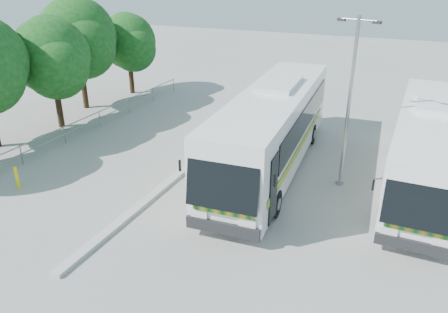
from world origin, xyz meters
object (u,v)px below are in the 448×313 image
at_px(tree_far_e, 129,42).
at_px(bollard, 17,178).
at_px(lamppost, 350,97).
at_px(coach_main, 273,128).
at_px(coach_adjacent, 426,146).
at_px(tree_far_d, 78,36).
at_px(tree_far_c, 52,56).

xyz_separation_m(tree_far_e, bollard, (4.51, -15.29, -3.36)).
xyz_separation_m(tree_far_e, lamppost, (17.38, -9.11, 0.14)).
height_order(coach_main, bollard, coach_main).
height_order(tree_far_e, coach_main, tree_far_e).
bearing_deg(coach_adjacent, tree_far_e, 160.21).
bearing_deg(bollard, tree_far_e, 106.44).
height_order(tree_far_d, coach_main, tree_far_d).
xyz_separation_m(tree_far_c, bollard, (4.01, -7.09, -3.73)).
bearing_deg(tree_far_c, tree_far_e, 93.54).
height_order(tree_far_c, lamppost, lamppost).
distance_m(tree_far_e, coach_adjacent, 22.15).
height_order(tree_far_e, lamppost, lamppost).
relative_size(tree_far_d, coach_adjacent, 0.60).
bearing_deg(coach_main, bollard, -148.77).
height_order(lamppost, bollard, lamppost).
bearing_deg(lamppost, tree_far_e, 169.81).
distance_m(tree_far_c, bollard, 8.96).
bearing_deg(tree_far_e, coach_main, -31.95).
bearing_deg(bollard, tree_far_d, 115.71).
relative_size(tree_far_e, coach_adjacent, 0.48).
distance_m(coach_main, bollard, 11.64).
distance_m(tree_far_c, coach_main, 13.69).
distance_m(coach_adjacent, bollard, 17.84).
distance_m(tree_far_e, coach_main, 16.61).
height_order(coach_adjacent, lamppost, lamppost).
height_order(tree_far_e, bollard, tree_far_e).
distance_m(tree_far_e, bollard, 16.29).
height_order(tree_far_c, coach_main, tree_far_c).
distance_m(tree_far_c, lamppost, 16.90).
bearing_deg(coach_adjacent, bollard, -154.16).
bearing_deg(bollard, coach_main, 34.61).
xyz_separation_m(tree_far_d, bollard, (5.19, -10.79, -4.29)).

